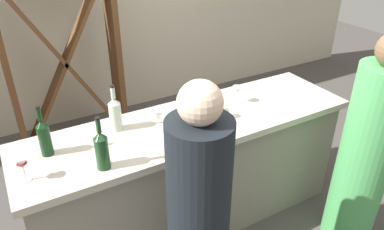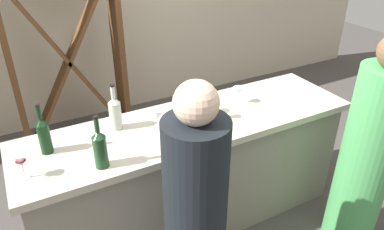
% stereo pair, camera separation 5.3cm
% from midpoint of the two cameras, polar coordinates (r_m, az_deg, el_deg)
% --- Properties ---
extents(ground_plane, '(12.00, 12.00, 0.00)m').
position_cam_midpoint_polar(ground_plane, '(3.16, -0.50, -15.80)').
color(ground_plane, '#4C4744').
extents(bar_counter, '(2.43, 0.68, 0.94)m').
position_cam_midpoint_polar(bar_counter, '(2.85, -0.54, -9.07)').
color(bar_counter, gray).
rests_on(bar_counter, ground).
extents(wine_rack, '(1.10, 0.28, 1.84)m').
position_cam_midpoint_polar(wine_rack, '(3.88, -19.55, 7.68)').
color(wine_rack, brown).
rests_on(wine_rack, ground).
extents(wine_bottle_leftmost_dark_green, '(0.07, 0.07, 0.33)m').
position_cam_midpoint_polar(wine_bottle_leftmost_dark_green, '(2.36, -22.54, -3.12)').
color(wine_bottle_leftmost_dark_green, black).
rests_on(wine_bottle_leftmost_dark_green, bar_counter).
extents(wine_bottle_second_left_olive_green, '(0.08, 0.08, 0.33)m').
position_cam_midpoint_polar(wine_bottle_second_left_olive_green, '(2.14, -14.52, -5.16)').
color(wine_bottle_second_left_olive_green, '#193D1E').
rests_on(wine_bottle_second_left_olive_green, bar_counter).
extents(wine_bottle_center_clear_pale, '(0.08, 0.08, 0.33)m').
position_cam_midpoint_polar(wine_bottle_center_clear_pale, '(2.49, -12.44, 0.27)').
color(wine_bottle_center_clear_pale, '#B7C6B2').
rests_on(wine_bottle_center_clear_pale, bar_counter).
extents(wine_glass_near_left, '(0.07, 0.07, 0.15)m').
position_cam_midpoint_polar(wine_glass_near_left, '(2.20, -25.51, -6.91)').
color(wine_glass_near_left, white).
rests_on(wine_glass_near_left, bar_counter).
extents(wine_glass_near_center, '(0.07, 0.07, 0.16)m').
position_cam_midpoint_polar(wine_glass_near_center, '(2.56, 2.72, 1.36)').
color(wine_glass_near_center, white).
rests_on(wine_glass_near_center, bar_counter).
extents(wine_glass_near_right, '(0.08, 0.08, 0.16)m').
position_cam_midpoint_polar(wine_glass_near_right, '(2.43, -5.86, -0.19)').
color(wine_glass_near_right, white).
rests_on(wine_glass_near_right, bar_counter).
extents(wine_glass_far_left, '(0.07, 0.07, 0.16)m').
position_cam_midpoint_polar(wine_glass_far_left, '(2.63, 0.80, 2.39)').
color(wine_glass_far_left, white).
rests_on(wine_glass_far_left, bar_counter).
extents(wine_glass_far_center, '(0.07, 0.07, 0.14)m').
position_cam_midpoint_polar(wine_glass_far_center, '(2.81, 6.45, 3.68)').
color(wine_glass_far_center, white).
rests_on(wine_glass_far_center, bar_counter).
extents(person_left_guest, '(0.45, 0.45, 1.58)m').
position_cam_midpoint_polar(person_left_guest, '(2.11, 0.28, -16.16)').
color(person_left_guest, black).
rests_on(person_left_guest, ground).
extents(person_center_guest, '(0.37, 0.37, 1.62)m').
position_cam_midpoint_polar(person_center_guest, '(2.82, 24.84, -5.66)').
color(person_center_guest, '#4CA559').
rests_on(person_center_guest, ground).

